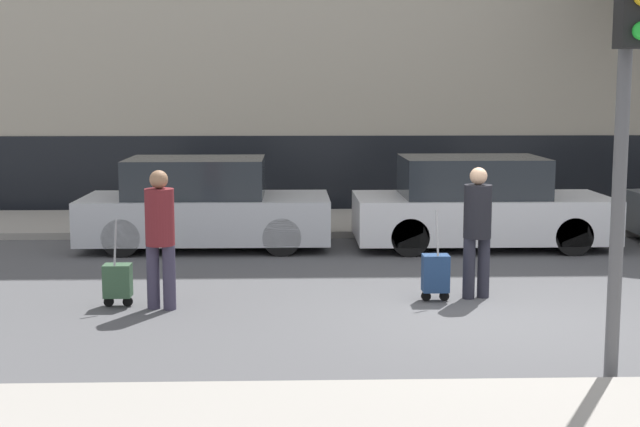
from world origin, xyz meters
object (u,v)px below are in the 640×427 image
(trolley_right, at_px, (436,273))
(traffic_light, at_px, (629,80))
(trolley_left, at_px, (118,281))
(pedestrian_right, at_px, (477,225))
(parked_car_0, at_px, (203,206))
(pedestrian_left, at_px, (160,231))
(parked_car_1, at_px, (478,205))

(trolley_right, distance_m, traffic_light, 4.06)
(trolley_left, relative_size, pedestrian_right, 0.65)
(parked_car_0, height_order, pedestrian_left, pedestrian_left)
(trolley_left, xyz_separation_m, trolley_right, (3.81, 0.16, 0.03))
(trolley_left, bearing_deg, traffic_light, -31.74)
(pedestrian_right, bearing_deg, pedestrian_left, 170.86)
(traffic_light, bearing_deg, pedestrian_left, 146.39)
(trolley_right, bearing_deg, pedestrian_left, -174.89)
(parked_car_0, relative_size, pedestrian_right, 2.46)
(traffic_light, bearing_deg, pedestrian_right, 99.09)
(pedestrian_right, distance_m, traffic_light, 3.78)
(parked_car_1, distance_m, pedestrian_right, 3.73)
(parked_car_1, xyz_separation_m, pedestrian_right, (-0.78, -3.64, 0.23))
(pedestrian_left, height_order, trolley_left, pedestrian_left)
(parked_car_1, xyz_separation_m, traffic_light, (-0.25, -6.97, 1.95))
(trolley_right, bearing_deg, parked_car_1, 70.96)
(pedestrian_left, distance_m, pedestrian_right, 3.84)
(pedestrian_left, height_order, trolley_right, pedestrian_left)
(pedestrian_right, bearing_deg, parked_car_0, 119.06)
(parked_car_1, height_order, pedestrian_right, pedestrian_right)
(parked_car_0, distance_m, pedestrian_right, 5.27)
(parked_car_0, relative_size, trolley_right, 3.59)
(parked_car_0, xyz_separation_m, trolley_right, (3.19, -3.89, -0.33))
(parked_car_0, relative_size, pedestrian_left, 2.44)
(trolley_left, distance_m, pedestrian_right, 4.40)
(parked_car_0, height_order, trolley_right, parked_car_0)
(pedestrian_left, distance_m, trolley_left, 0.82)
(parked_car_1, distance_m, pedestrian_left, 6.15)
(parked_car_0, height_order, traffic_light, traffic_light)
(pedestrian_right, height_order, trolley_right, pedestrian_right)
(parked_car_1, xyz_separation_m, trolley_right, (-1.31, -3.79, -0.34))
(parked_car_0, distance_m, traffic_light, 8.47)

